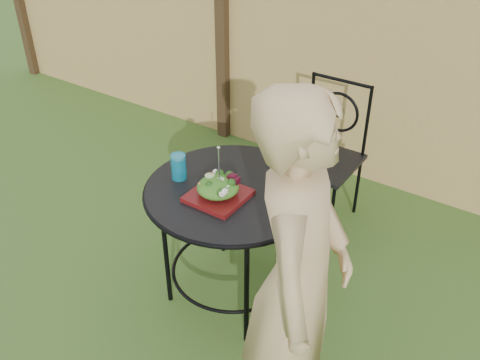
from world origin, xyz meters
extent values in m
cube|color=#D7B46A|center=(0.00, 2.20, 0.90)|extent=(8.00, 0.05, 1.80)
cube|color=black|center=(-1.30, 2.15, 0.95)|extent=(0.09, 0.09, 1.90)
cylinder|color=black|center=(-0.13, 0.60, 0.71)|extent=(0.90, 0.90, 0.02)
torus|color=black|center=(-0.13, 0.60, 0.71)|extent=(0.92, 0.92, 0.02)
torus|color=black|center=(-0.13, 0.60, 0.18)|extent=(0.70, 0.70, 0.02)
cylinder|color=black|center=(0.13, 0.87, 0.35)|extent=(0.03, 0.03, 0.71)
cylinder|color=black|center=(-0.40, 0.87, 0.35)|extent=(0.03, 0.03, 0.71)
cylinder|color=black|center=(-0.40, 0.34, 0.35)|extent=(0.03, 0.03, 0.71)
cylinder|color=black|center=(0.13, 0.34, 0.35)|extent=(0.03, 0.03, 0.71)
cube|color=black|center=(-0.07, 1.52, 0.45)|extent=(0.46, 0.46, 0.03)
cylinder|color=black|center=(-0.07, 1.73, 0.94)|extent=(0.42, 0.02, 0.02)
torus|color=black|center=(-0.07, 1.73, 0.72)|extent=(0.28, 0.02, 0.28)
cylinder|color=black|center=(-0.27, 1.32, 0.22)|extent=(0.02, 0.02, 0.44)
cylinder|color=black|center=(0.13, 1.32, 0.22)|extent=(0.02, 0.02, 0.44)
cylinder|color=black|center=(-0.27, 1.72, 0.22)|extent=(0.02, 0.02, 0.44)
cylinder|color=black|center=(0.13, 1.72, 0.22)|extent=(0.02, 0.02, 0.44)
cylinder|color=black|center=(-0.27, 1.73, 0.70)|extent=(0.02, 0.02, 0.50)
cylinder|color=black|center=(0.13, 1.73, 0.70)|extent=(0.02, 0.02, 0.50)
imported|color=tan|center=(0.52, 0.10, 0.81)|extent=(0.54, 0.68, 1.62)
cube|color=#500B10|center=(-0.14, 0.49, 0.74)|extent=(0.27, 0.27, 0.02)
ellipsoid|color=#235614|center=(-0.14, 0.49, 0.79)|extent=(0.21, 0.21, 0.08)
cylinder|color=silver|center=(-0.13, 0.49, 0.92)|extent=(0.01, 0.01, 0.18)
cylinder|color=#0C7291|center=(-0.42, 0.52, 0.79)|extent=(0.08, 0.08, 0.14)
camera|label=1|loc=(1.17, -1.26, 2.25)|focal=40.00mm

